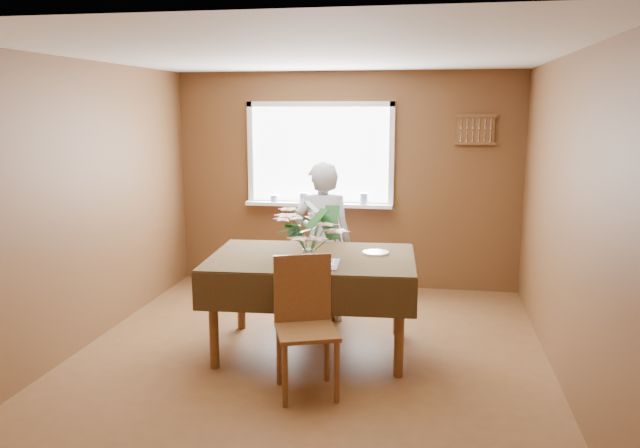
% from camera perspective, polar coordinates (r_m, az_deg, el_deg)
% --- Properties ---
extents(floor, '(4.50, 4.50, 0.00)m').
position_cam_1_polar(floor, '(5.43, -1.04, -12.02)').
color(floor, brown).
rests_on(floor, ground).
extents(ceiling, '(4.50, 4.50, 0.00)m').
position_cam_1_polar(ceiling, '(5.03, -1.14, 15.27)').
color(ceiling, white).
rests_on(ceiling, wall_back).
extents(wall_back, '(4.00, 0.00, 4.00)m').
position_cam_1_polar(wall_back, '(7.28, 2.35, 3.97)').
color(wall_back, brown).
rests_on(wall_back, floor).
extents(wall_front, '(4.00, 0.00, 4.00)m').
position_cam_1_polar(wall_front, '(2.96, -9.60, -6.01)').
color(wall_front, brown).
rests_on(wall_front, floor).
extents(wall_left, '(0.00, 4.50, 4.50)m').
position_cam_1_polar(wall_left, '(5.81, -20.83, 1.59)').
color(wall_left, brown).
rests_on(wall_left, floor).
extents(wall_right, '(0.00, 4.50, 4.50)m').
position_cam_1_polar(wall_right, '(5.09, 21.56, 0.36)').
color(wall_right, brown).
rests_on(wall_right, floor).
extents(window_assembly, '(1.72, 0.20, 1.22)m').
position_cam_1_polar(window_assembly, '(7.27, -0.00, 4.85)').
color(window_assembly, white).
rests_on(window_assembly, wall_back).
extents(spoon_rack, '(0.44, 0.05, 0.33)m').
position_cam_1_polar(spoon_rack, '(7.16, 14.06, 8.37)').
color(spoon_rack, brown).
rests_on(spoon_rack, wall_back).
extents(dining_table, '(1.81, 1.30, 0.85)m').
position_cam_1_polar(dining_table, '(5.34, -0.73, -4.04)').
color(dining_table, brown).
rests_on(dining_table, floor).
extents(chair_far, '(0.46, 0.46, 0.95)m').
position_cam_1_polar(chair_far, '(6.27, -0.07, -3.93)').
color(chair_far, brown).
rests_on(chair_far, floor).
extents(chair_near, '(0.56, 0.56, 1.01)m').
position_cam_1_polar(chair_near, '(4.67, -1.38, -8.67)').
color(chair_near, brown).
rests_on(chair_near, floor).
extents(seated_woman, '(0.64, 0.47, 1.58)m').
position_cam_1_polar(seated_woman, '(6.10, 0.21, -1.68)').
color(seated_woman, white).
rests_on(seated_woman, floor).
extents(flower_bouquet, '(0.51, 0.51, 0.44)m').
position_cam_1_polar(flower_bouquet, '(4.98, -1.06, -0.50)').
color(flower_bouquet, white).
rests_on(flower_bouquet, dining_table).
extents(side_plate, '(0.28, 0.28, 0.01)m').
position_cam_1_polar(side_plate, '(5.43, 5.11, -2.62)').
color(side_plate, white).
rests_on(side_plate, dining_table).
extents(table_knife, '(0.04, 0.23, 0.00)m').
position_cam_1_polar(table_knife, '(5.06, 1.21, -3.54)').
color(table_knife, silver).
rests_on(table_knife, dining_table).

